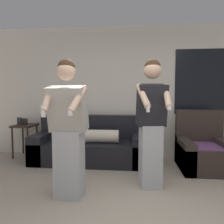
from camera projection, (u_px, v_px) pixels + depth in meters
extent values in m
cube|color=silver|center=(137.00, 92.00, 4.55)|extent=(6.85, 0.06, 2.70)
cube|color=black|center=(203.00, 82.00, 4.37)|extent=(1.10, 0.01, 1.30)
cube|color=black|center=(91.00, 151.00, 4.21)|extent=(2.17, 0.90, 0.40)
cube|color=black|center=(94.00, 126.00, 4.51)|extent=(2.17, 0.22, 0.47)
cube|color=black|center=(43.00, 147.00, 4.30)|extent=(0.28, 0.90, 0.54)
cube|color=black|center=(140.00, 149.00, 4.11)|extent=(0.28, 0.90, 0.54)
cylinder|color=beige|center=(89.00, 136.00, 4.07)|extent=(1.10, 0.24, 0.24)
cube|color=#332823|center=(204.00, 157.00, 3.77)|extent=(0.83, 0.90, 0.42)
cube|color=#332823|center=(199.00, 125.00, 4.08)|extent=(0.83, 0.20, 0.59)
cube|color=#332823|center=(185.00, 154.00, 3.80)|extent=(0.18, 0.90, 0.52)
cube|color=#332823|center=(223.00, 155.00, 3.74)|extent=(0.18, 0.90, 0.52)
cube|color=#704275|center=(205.00, 146.00, 3.71)|extent=(0.70, 0.72, 0.01)
cube|color=#332319|center=(25.00, 126.00, 4.54)|extent=(0.40, 0.50, 0.04)
cylinder|color=#332319|center=(12.00, 143.00, 4.37)|extent=(0.04, 0.04, 0.63)
cylinder|color=#332319|center=(28.00, 144.00, 4.34)|extent=(0.04, 0.04, 0.63)
cylinder|color=#332319|center=(23.00, 139.00, 4.79)|extent=(0.04, 0.04, 0.63)
cylinder|color=#332319|center=(37.00, 140.00, 4.75)|extent=(0.04, 0.04, 0.63)
cube|color=black|center=(20.00, 122.00, 4.52)|extent=(0.10, 0.02, 0.17)
cube|color=black|center=(25.00, 122.00, 4.53)|extent=(0.13, 0.02, 0.15)
cube|color=#B2B2B7|center=(69.00, 164.00, 2.74)|extent=(0.36, 0.27, 0.85)
cube|color=#ADA89E|center=(67.00, 109.00, 2.65)|extent=(0.48, 0.36, 0.58)
sphere|color=#DBAD8E|center=(66.00, 71.00, 2.60)|extent=(0.22, 0.22, 0.22)
sphere|color=#3D2819|center=(66.00, 68.00, 2.60)|extent=(0.21, 0.21, 0.21)
cylinder|color=#DBAD8E|center=(47.00, 99.00, 2.53)|extent=(0.12, 0.36, 0.32)
cube|color=white|center=(43.00, 111.00, 2.39)|extent=(0.04, 0.04, 0.13)
cylinder|color=#DBAD8E|center=(78.00, 99.00, 2.46)|extent=(0.17, 0.36, 0.32)
cube|color=white|center=(71.00, 112.00, 2.33)|extent=(0.05, 0.04, 0.08)
cube|color=#B2B2B7|center=(150.00, 156.00, 3.04)|extent=(0.33, 0.29, 0.88)
cube|color=black|center=(152.00, 105.00, 2.96)|extent=(0.43, 0.36, 0.58)
sphere|color=#DBAD8E|center=(152.00, 70.00, 2.91)|extent=(0.23, 0.23, 0.23)
sphere|color=#3D2819|center=(152.00, 67.00, 2.92)|extent=(0.22, 0.22, 0.22)
cylinder|color=#DBAD8E|center=(143.00, 96.00, 2.79)|extent=(0.20, 0.36, 0.33)
cube|color=white|center=(148.00, 107.00, 2.65)|extent=(0.04, 0.04, 0.13)
cylinder|color=#DBAD8E|center=(167.00, 96.00, 2.82)|extent=(0.10, 0.36, 0.33)
cube|color=white|center=(169.00, 107.00, 2.68)|extent=(0.05, 0.04, 0.08)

